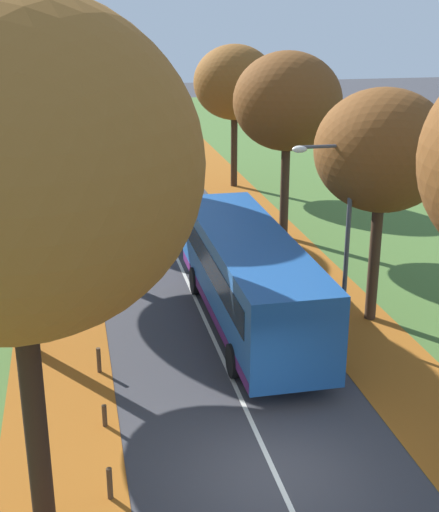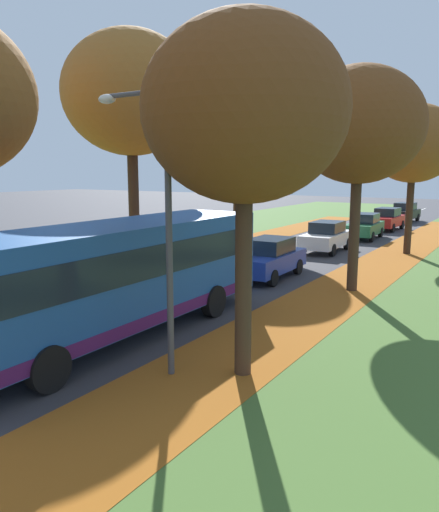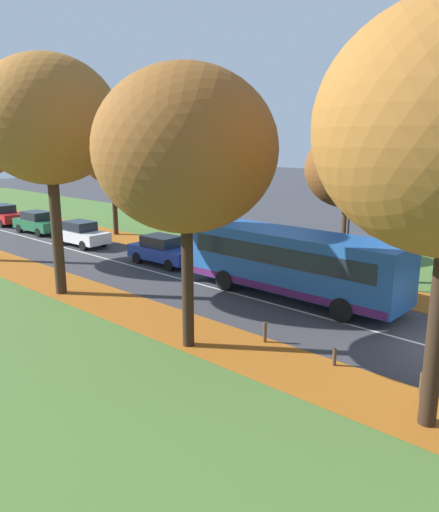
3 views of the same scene
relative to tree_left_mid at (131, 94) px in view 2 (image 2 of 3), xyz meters
The scene contains 16 objects.
grass_verge_left 9.62m from the tree_left_mid, 132.41° to the left, with size 12.00×90.00×0.01m, color #476B2D.
leaf_litter_left 7.92m from the tree_left_mid, 67.89° to the right, with size 2.80×60.00×0.00m, color #9E5619.
leaf_litter_right 12.66m from the tree_left_mid, ahead, with size 2.80×60.00×0.00m, color #9E5619.
road_centre_line 10.28m from the tree_left_mid, 38.78° to the left, with size 0.12×80.00×0.01m, color silver.
tree_left_mid is the anchor object (origin of this frame).
tree_left_far 8.87m from the tree_left_mid, 87.33° to the left, with size 5.97×5.97×10.16m.
tree_right_near 13.81m from the tree_left_mid, 38.95° to the right, with size 4.15×4.15×7.40m.
tree_right_mid 10.45m from the tree_left_mid, ahead, with size 4.51×4.51×7.93m.
tree_right_far 14.27m from the tree_left_mid, 43.42° to the left, with size 4.42×4.42×7.69m.
streetlamp_right 13.60m from the tree_left_mid, 46.36° to the right, with size 1.89×0.28×6.00m.
bus 12.11m from the tree_left_mid, 51.19° to the right, with size 2.68×10.40×2.98m.
car_blue_lead 9.63m from the tree_left_mid, ahead, with size 1.89×4.25×1.62m.
car_white_following 12.46m from the tree_left_mid, 52.20° to the left, with size 1.88×4.25×1.62m.
car_green_third_in_line 17.31m from the tree_left_mid, 65.24° to the left, with size 1.94×4.28×1.62m.
car_red_fourth_in_line 22.24m from the tree_left_mid, 71.52° to the left, with size 1.86×4.24×1.62m.
car_black_trailing 28.54m from the tree_left_mid, 76.38° to the left, with size 1.93×4.27×1.62m.
Camera 2 is at (10.28, -1.79, 4.35)m, focal length 35.00 mm.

